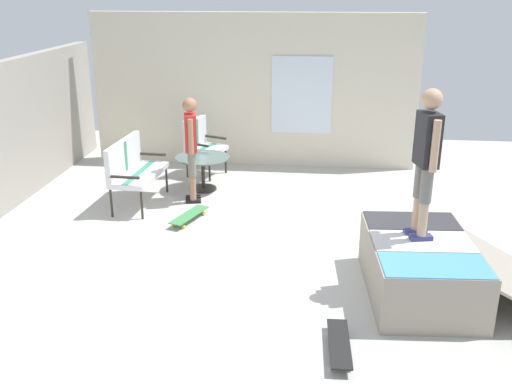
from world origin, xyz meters
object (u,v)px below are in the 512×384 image
object	(u,v)px
person_skater	(426,154)
skateboard_spare	(339,344)
patio_bench	(132,166)
person_watching	(191,142)
patio_chair_near_house	(201,141)
skateboard_by_bench	(189,215)
skate_ramp	(423,267)
patio_table	(203,166)

from	to	relation	value
person_skater	skateboard_spare	bearing A→B (deg)	146.58
patio_bench	person_watching	size ratio (longest dim) A/B	0.77
patio_chair_near_house	person_skater	bearing A→B (deg)	-140.30
patio_chair_near_house	skateboard_by_bench	xyz separation A→B (m)	(-2.19, -0.25, -0.53)
skate_ramp	patio_chair_near_house	world-z (taller)	patio_chair_near_house
skate_ramp	patio_bench	xyz separation A→B (m)	(2.38, 4.04, 0.30)
patio_chair_near_house	person_watching	xyz separation A→B (m)	(-1.37, -0.13, 0.35)
skate_ramp	person_watching	world-z (taller)	person_watching
patio_table	patio_chair_near_house	bearing A→B (deg)	13.19
patio_bench	person_watching	world-z (taller)	person_watching
person_watching	patio_table	bearing A→B (deg)	-6.18
skate_ramp	patio_table	size ratio (longest dim) A/B	2.27
skateboard_by_bench	patio_chair_near_house	bearing A→B (deg)	6.47
skate_ramp	skateboard_by_bench	size ratio (longest dim) A/B	2.49
patio_bench	patio_chair_near_house	size ratio (longest dim) A/B	1.26
person_watching	skateboard_by_bench	distance (m)	1.21
person_watching	patio_bench	bearing A→B (deg)	103.70
patio_bench	person_skater	xyz separation A→B (m)	(-2.27, -3.97, 0.97)
skate_ramp	person_watching	xyz separation A→B (m)	(2.60, 3.14, 0.64)
patio_chair_near_house	skateboard_by_bench	bearing A→B (deg)	-173.53
patio_chair_near_house	patio_table	size ratio (longest dim) A/B	1.13
person_watching	patio_chair_near_house	bearing A→B (deg)	5.54
skate_ramp	patio_chair_near_house	bearing A→B (deg)	39.49
patio_bench	patio_table	world-z (taller)	patio_bench
skateboard_spare	patio_bench	bearing A→B (deg)	40.82
skate_ramp	skateboard_by_bench	bearing A→B (deg)	59.55
skate_ramp	person_skater	size ratio (longest dim) A/B	1.25
patio_bench	skateboard_spare	size ratio (longest dim) A/B	1.59
skateboard_by_bench	patio_table	bearing A→B (deg)	2.36
patio_table	skateboard_spare	world-z (taller)	patio_table
skate_ramp	person_skater	xyz separation A→B (m)	(0.11, 0.07, 1.26)
patio_table	skateboard_by_bench	xyz separation A→B (m)	(-1.37, -0.06, -0.32)
skateboard_by_bench	person_skater	bearing A→B (deg)	-119.42
patio_bench	patio_chair_near_house	world-z (taller)	same
skate_ramp	skateboard_spare	size ratio (longest dim) A/B	2.54
skate_ramp	person_watching	size ratio (longest dim) A/B	1.24
patio_bench	skateboard_by_bench	xyz separation A→B (m)	(-0.61, -1.01, -0.53)
patio_bench	person_skater	bearing A→B (deg)	-119.81
patio_bench	skateboard_by_bench	size ratio (longest dim) A/B	1.56
skateboard_by_bench	person_watching	bearing A→B (deg)	8.00
person_skater	skate_ramp	bearing A→B (deg)	-148.28
patio_table	skateboard_spare	size ratio (longest dim) A/B	1.12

